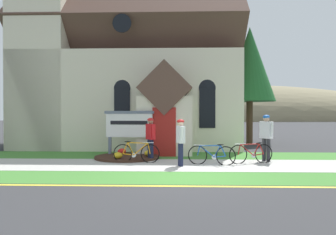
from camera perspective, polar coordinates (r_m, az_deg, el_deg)
name	(u,v)px	position (r m, az deg, el deg)	size (l,w,h in m)	color
ground	(183,158)	(13.56, 2.57, -7.09)	(140.00, 140.00, 0.00)	#333335
sidewalk_slab	(103,164)	(12.00, -11.29, -8.10)	(32.00, 2.74, 0.01)	#B7B5AD
grass_verge	(85,177)	(9.81, -14.42, -10.10)	(32.00, 1.86, 0.01)	#427F33
church_lawn	(117,155)	(14.54, -8.91, -6.55)	(24.00, 2.50, 0.01)	#427F33
curb_paint_stripe	(73,185)	(8.80, -16.44, -11.37)	(28.00, 0.16, 0.01)	yellow
church_building	(127,66)	(19.85, -7.22, 8.99)	(12.09, 10.48, 13.27)	beige
church_sign	(129,126)	(13.93, -6.85, -1.48)	(2.14, 0.29, 1.95)	slate
flower_bed	(127,157)	(13.45, -7.17, -6.86)	(2.63, 2.63, 0.34)	#382319
bicycle_black	(136,153)	(12.21, -5.62, -6.20)	(1.74, 0.08, 0.83)	black
bicycle_white	(212,155)	(11.75, 7.70, -6.52)	(1.67, 0.45, 0.78)	black
bicycle_orange	(251,153)	(12.39, 14.44, -6.12)	(1.70, 0.52, 0.79)	black
cyclist_in_yellow_jersey	(151,136)	(12.72, -3.09, -3.18)	(0.41, 0.69, 1.67)	#191E38
cyclist_in_red_jersey	(181,139)	(11.30, 2.23, -3.78)	(0.32, 0.69, 1.64)	#191E38
cyclist_in_orange_jersey	(266,134)	(12.94, 16.90, -2.74)	(0.45, 0.68, 1.79)	#2D2D33
roadside_conifer	(250,65)	(20.82, 14.18, 8.99)	(3.14, 3.14, 7.17)	#4C3823
distant_hill	(224,120)	(89.48, 9.84, -0.47)	(102.79, 36.29, 19.07)	#847A5B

